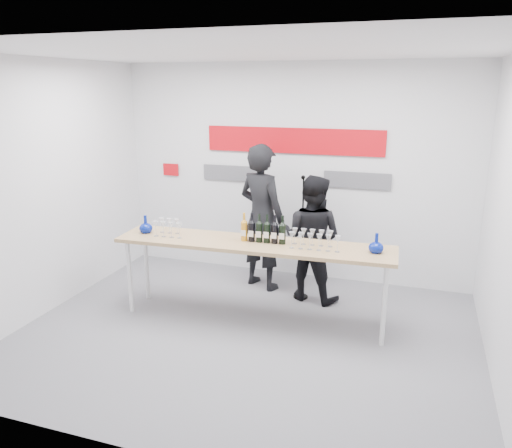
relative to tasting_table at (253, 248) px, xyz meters
name	(u,v)px	position (x,y,z in m)	size (l,w,h in m)	color
ground	(246,334)	(0.04, -0.39, -0.89)	(5.00, 5.00, 0.00)	slate
back_wall	(293,173)	(0.04, 1.61, 0.61)	(5.00, 0.04, 3.00)	silver
signage	(289,151)	(-0.02, 1.58, 0.92)	(3.38, 0.02, 0.79)	red
tasting_table	(253,248)	(0.00, 0.00, 0.00)	(3.22, 0.78, 0.96)	tan
wine_bottles	(263,228)	(0.10, 0.04, 0.24)	(0.53, 0.10, 0.33)	#BF7F19
decanter_left	(146,224)	(-1.36, -0.04, 0.18)	(0.16, 0.16, 0.21)	navy
decanter_right	(376,243)	(1.36, 0.08, 0.18)	(0.16, 0.16, 0.21)	navy
glasses_left	(168,228)	(-1.05, -0.06, 0.16)	(0.37, 0.23, 0.18)	silver
glasses_right	(313,240)	(0.69, 0.02, 0.16)	(0.57, 0.24, 0.18)	silver
presenter_left	(262,217)	(-0.22, 1.01, 0.10)	(0.72, 0.47, 1.97)	black
presenter_right	(312,238)	(0.50, 0.83, -0.08)	(0.79, 0.61, 1.62)	black
mic_stand	(301,262)	(0.39, 0.79, -0.39)	(0.19, 0.19, 1.63)	black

